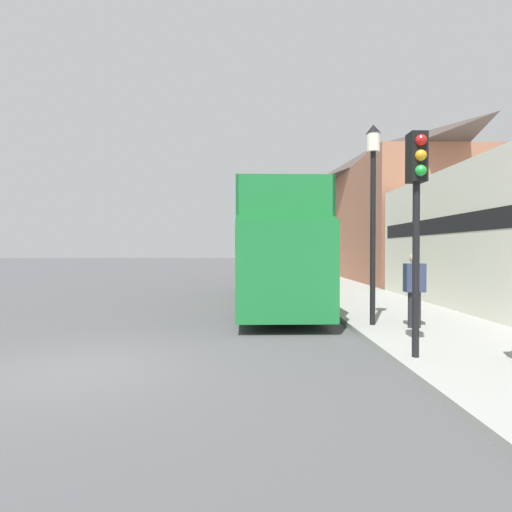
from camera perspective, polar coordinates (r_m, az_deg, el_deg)
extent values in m
plane|color=#4C4C4F|center=(27.79, -6.82, -3.25)|extent=(144.00, 144.00, 0.00)
cube|color=#999993|center=(25.04, 9.20, -3.55)|extent=(3.78, 108.00, 0.14)
cube|color=black|center=(13.44, 27.28, 4.20)|extent=(0.12, 12.45, 0.55)
cube|color=#9E664C|center=(30.51, 16.83, 3.81)|extent=(6.00, 20.31, 7.16)
pyramid|color=#473D38|center=(31.14, 16.87, 12.75)|extent=(6.00, 20.31, 2.54)
cube|color=#1E7A38|center=(14.93, 2.23, -1.05)|extent=(2.53, 11.52, 2.45)
cube|color=orange|center=(14.35, 2.38, -0.64)|extent=(2.50, 6.35, 0.45)
cube|color=black|center=(14.92, 2.23, 1.73)|extent=(2.55, 10.60, 0.70)
cube|color=#1E7A38|center=(14.94, 2.23, 3.84)|extent=(2.52, 10.60, 0.10)
cube|color=#1E7A38|center=(14.95, -2.28, 5.97)|extent=(0.18, 10.58, 1.01)
cube|color=#1E7A38|center=(15.10, 6.70, 5.91)|extent=(0.18, 10.58, 1.01)
cube|color=#1E7A38|center=(9.78, 4.26, 8.68)|extent=(2.42, 0.09, 1.01)
cube|color=#1E7A38|center=(19.44, 1.37, 4.79)|extent=(2.43, 1.63, 1.01)
cylinder|color=black|center=(18.52, -1.86, -3.78)|extent=(0.29, 0.99, 0.99)
cylinder|color=black|center=(18.63, 4.86, -3.76)|extent=(0.29, 0.99, 0.99)
cylinder|color=black|center=(11.66, -2.08, -6.53)|extent=(0.29, 0.99, 0.99)
cylinder|color=black|center=(11.84, 8.58, -6.43)|extent=(0.29, 0.99, 0.99)
cube|color=#9E9EA3|center=(22.96, 2.50, -2.70)|extent=(1.80, 3.97, 0.79)
cube|color=black|center=(22.81, 2.52, -1.06)|extent=(1.57, 1.91, 0.53)
cylinder|color=black|center=(24.16, 0.37, -3.13)|extent=(0.21, 0.62, 0.62)
cylinder|color=black|center=(24.27, 4.21, -3.12)|extent=(0.21, 0.62, 0.62)
cylinder|color=black|center=(21.72, 0.57, -3.58)|extent=(0.21, 0.62, 0.62)
cylinder|color=black|center=(21.83, 4.85, -3.56)|extent=(0.21, 0.62, 0.62)
cylinder|color=#232328|center=(10.28, 21.22, -7.18)|extent=(0.13, 0.13, 0.86)
cylinder|color=#232328|center=(10.35, 22.14, -7.13)|extent=(0.13, 0.13, 0.86)
cube|color=#2D3856|center=(10.23, 21.71, -2.90)|extent=(0.46, 0.25, 0.68)
sphere|color=tan|center=(10.22, 21.72, -0.34)|extent=(0.24, 0.24, 0.24)
cylinder|color=black|center=(7.43, 21.88, -1.86)|extent=(0.12, 0.12, 3.02)
cube|color=black|center=(7.59, 21.96, 12.90)|extent=(0.28, 0.31, 0.85)
sphere|color=red|center=(7.50, 22.49, 15.05)|extent=(0.19, 0.19, 0.19)
sphere|color=orange|center=(7.44, 22.48, 13.15)|extent=(0.19, 0.19, 0.19)
sphere|color=green|center=(7.39, 22.47, 11.21)|extent=(0.19, 0.19, 0.19)
cylinder|color=black|center=(10.29, 16.35, 2.41)|extent=(0.13, 0.13, 4.28)
cylinder|color=silver|center=(10.62, 16.41, 15.28)|extent=(0.32, 0.32, 0.45)
cone|color=black|center=(10.71, 16.42, 17.01)|extent=(0.35, 0.35, 0.22)
cylinder|color=black|center=(18.87, 8.78, 1.06)|extent=(0.13, 0.13, 3.84)
cylinder|color=silver|center=(19.00, 8.80, 7.55)|extent=(0.32, 0.32, 0.45)
cone|color=black|center=(19.04, 8.80, 8.55)|extent=(0.35, 0.35, 0.22)
cylinder|color=black|center=(27.55, 5.33, 1.60)|extent=(0.13, 0.13, 4.42)
cylinder|color=silver|center=(27.69, 5.33, 6.65)|extent=(0.32, 0.32, 0.45)
cone|color=black|center=(27.73, 5.33, 7.34)|extent=(0.35, 0.35, 0.22)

